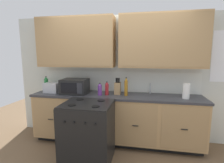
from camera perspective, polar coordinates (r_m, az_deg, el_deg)
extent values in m
plane|color=brown|center=(3.25, 0.25, -22.02)|extent=(8.00, 8.00, 0.00)
cube|color=silver|center=(3.43, 2.15, 1.25)|extent=(4.30, 0.05, 2.42)
cube|color=silver|center=(3.41, 2.07, -0.03)|extent=(3.10, 0.01, 0.40)
cube|color=tan|center=(3.43, -11.96, 12.69)|extent=(1.50, 0.34, 0.93)
cube|color=#A58052|center=(3.27, -13.16, 12.84)|extent=(1.47, 0.01, 0.88)
cube|color=tan|center=(3.19, 16.41, 12.82)|extent=(1.50, 0.34, 0.93)
cube|color=#A58052|center=(3.02, 16.74, 13.05)|extent=(1.47, 0.01, 0.88)
cube|color=black|center=(3.51, 1.28, -18.59)|extent=(3.04, 0.48, 0.10)
cube|color=tan|center=(3.29, 1.22, -11.88)|extent=(3.10, 0.60, 0.80)
cube|color=#A88354|center=(3.41, -19.81, -11.70)|extent=(0.71, 0.01, 0.73)
cube|color=black|center=(3.40, -19.93, -11.85)|extent=(0.10, 0.01, 0.01)
cube|color=#A88354|center=(3.10, -7.01, -13.29)|extent=(0.71, 0.01, 0.73)
cube|color=black|center=(3.09, -7.09, -13.47)|extent=(0.10, 0.01, 0.01)
cube|color=#A88354|center=(2.98, 7.84, -14.31)|extent=(0.71, 0.01, 0.73)
cube|color=black|center=(2.97, 7.82, -14.51)|extent=(0.10, 0.01, 0.01)
cube|color=#A88354|center=(3.05, 23.05, -14.41)|extent=(0.71, 0.01, 0.73)
cube|color=black|center=(3.04, 23.10, -14.60)|extent=(0.10, 0.01, 0.01)
cube|color=#333338|center=(3.17, 1.24, -4.78)|extent=(3.13, 0.63, 0.04)
cube|color=#A8AAAF|center=(3.16, 12.74, -4.95)|extent=(0.56, 0.38, 0.02)
cube|color=black|center=(2.82, -8.09, -16.53)|extent=(0.76, 0.66, 0.92)
cube|color=black|center=(2.66, -8.31, -7.33)|extent=(0.74, 0.65, 0.02)
cylinder|color=black|center=(2.57, -13.32, -7.69)|extent=(0.12, 0.12, 0.01)
cylinder|color=black|center=(2.45, -5.52, -8.31)|extent=(0.12, 0.12, 0.01)
cylinder|color=black|center=(2.86, -10.71, -5.94)|extent=(0.12, 0.12, 0.01)
cylinder|color=black|center=(2.75, -3.66, -6.39)|extent=(0.12, 0.12, 0.01)
cylinder|color=black|center=(2.50, -15.75, -12.92)|extent=(0.03, 0.02, 0.03)
cylinder|color=black|center=(2.44, -12.72, -13.32)|extent=(0.03, 0.02, 0.03)
cylinder|color=black|center=(2.38, -9.08, -13.75)|extent=(0.03, 0.02, 0.03)
cylinder|color=black|center=(2.34, -5.76, -14.10)|extent=(0.03, 0.02, 0.03)
cube|color=black|center=(3.30, -12.34, -1.59)|extent=(0.48, 0.36, 0.28)
cube|color=black|center=(3.15, -14.31, -2.16)|extent=(0.31, 0.01, 0.19)
cube|color=#28282D|center=(3.07, -10.87, -2.32)|extent=(0.10, 0.01, 0.19)
cube|color=#B7B7BC|center=(3.53, -19.57, -1.99)|extent=(0.28, 0.18, 0.19)
cube|color=black|center=(3.54, -20.35, -0.50)|extent=(0.02, 0.13, 0.01)
cube|color=black|center=(3.49, -18.94, -0.55)|extent=(0.02, 0.13, 0.01)
cube|color=#9C794E|center=(3.18, 1.89, -2.32)|extent=(0.11, 0.14, 0.22)
cylinder|color=black|center=(3.15, 1.34, 0.42)|extent=(0.02, 0.02, 0.09)
cylinder|color=black|center=(3.15, 1.70, 0.41)|extent=(0.02, 0.02, 0.09)
cylinder|color=black|center=(3.15, 2.06, 0.40)|extent=(0.02, 0.02, 0.09)
cylinder|color=black|center=(3.14, 2.42, 0.39)|extent=(0.02, 0.02, 0.09)
cylinder|color=#B2B5BA|center=(3.31, 12.71, -2.28)|extent=(0.02, 0.02, 0.20)
cylinder|color=white|center=(3.12, 23.60, -2.93)|extent=(0.12, 0.12, 0.26)
cylinder|color=#9E6619|center=(3.08, 4.73, -2.29)|extent=(0.06, 0.06, 0.27)
cone|color=#9E6619|center=(3.05, 4.77, 0.80)|extent=(0.06, 0.06, 0.07)
cylinder|color=black|center=(3.04, 4.78, 1.27)|extent=(0.02, 0.02, 0.02)
cylinder|color=#237A38|center=(3.79, -21.15, -1.00)|extent=(0.08, 0.08, 0.23)
cone|color=#237A38|center=(3.77, -21.27, 1.19)|extent=(0.07, 0.07, 0.06)
cylinder|color=black|center=(3.76, -21.29, 1.51)|extent=(0.03, 0.03, 0.02)
cylinder|color=#663384|center=(3.11, -4.09, -2.94)|extent=(0.08, 0.08, 0.18)
cone|color=#663384|center=(3.09, -4.11, -0.86)|extent=(0.07, 0.07, 0.05)
cylinder|color=black|center=(3.09, -4.12, -0.58)|extent=(0.03, 0.03, 0.02)
cylinder|color=maroon|center=(3.12, -1.73, -2.72)|extent=(0.07, 0.07, 0.20)
cone|color=maroon|center=(3.10, -1.74, -0.46)|extent=(0.06, 0.06, 0.05)
cylinder|color=black|center=(3.10, -1.74, -0.15)|extent=(0.02, 0.02, 0.02)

